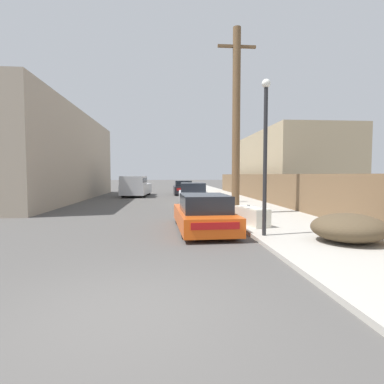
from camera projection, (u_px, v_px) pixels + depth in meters
The scene contains 14 objects.
ground_plane at pixel (129, 314), 4.27m from camera, with size 220.00×220.00×0.00m, color #4F4C49.
sidewalk_curb at pixel (218, 195), 28.08m from camera, with size 4.20×63.00×0.12m, color #ADA89E.
discarded_fridge at pixel (251, 216), 11.13m from camera, with size 1.02×1.75×0.69m.
parked_sports_car_red at pixel (203, 214), 10.67m from camera, with size 1.98×4.73×1.30m.
car_parked_mid at pixel (193, 195), 19.79m from camera, with size 1.98×4.14×1.45m.
car_parked_far at pixel (183, 188), 29.91m from camera, with size 1.86×4.31×1.40m.
pickup_truck at pixel (136, 186), 27.30m from camera, with size 2.47×5.78×1.85m.
utility_pole at pixel (236, 120), 14.11m from camera, with size 1.80×0.37×8.70m.
street_lamp at pixel (265, 146), 9.06m from camera, with size 0.26×0.26×4.73m.
brush_pile at pixel (349, 228), 8.30m from camera, with size 2.02×1.88×0.79m.
wooden_fence at pixel (261, 187), 21.36m from camera, with size 0.08×30.12×1.90m, color brown.
building_left_block at pixel (40, 156), 23.33m from camera, with size 7.00×20.21×6.81m, color tan.
building_right_house at pixel (285, 166), 26.39m from camera, with size 6.00×14.16×5.48m, color tan.
pedestrian at pixel (235, 189), 20.63m from camera, with size 0.34×0.34×1.65m.
Camera 1 is at (0.57, -4.22, 1.99)m, focal length 28.00 mm.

